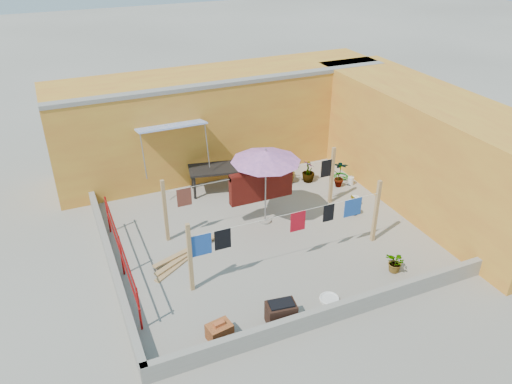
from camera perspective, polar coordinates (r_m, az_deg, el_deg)
ground at (r=13.63m, az=1.08°, el=-4.84°), size 80.00×80.00×0.00m
wall_back at (r=16.94m, az=-3.96°, el=8.31°), size 11.00×3.27×3.21m
wall_right at (r=15.50m, az=18.98°, el=4.66°), size 2.40×9.00×3.20m
parapet_front at (r=11.04m, az=9.03°, el=-13.40°), size 8.30×0.16×0.44m
parapet_left at (r=12.67m, az=-16.13°, el=-7.95°), size 0.16×7.30×0.44m
red_railing at (r=12.23m, az=-15.23°, el=-6.38°), size 0.05×4.20×1.10m
clothesline_rig at (r=13.56m, az=0.81°, el=0.19°), size 5.09×2.35×1.80m
patio_umbrella at (r=13.17m, az=1.13°, el=4.06°), size 1.89×1.89×2.27m
outdoor_table at (r=15.41m, az=-4.41°, el=2.55°), size 1.89×1.21×0.82m
brick_stack at (r=10.58m, az=-4.19°, el=-15.61°), size 0.55×0.44×0.43m
lumber_pile at (r=12.88m, az=-7.96°, el=-7.09°), size 2.06×1.32×0.13m
brazier at (r=10.82m, az=2.88°, el=-13.66°), size 0.67×0.49×0.56m
white_basin at (r=11.61m, az=8.37°, el=-11.98°), size 0.46×0.46×0.08m
water_jug_a at (r=15.13m, az=11.25°, el=-1.02°), size 0.22×0.22×0.35m
water_jug_b at (r=16.30m, az=10.77°, el=1.28°), size 0.20×0.20×0.31m
green_hose at (r=16.77m, az=9.69°, el=1.81°), size 0.49×0.49×0.07m
plant_back_a at (r=16.09m, az=3.75°, el=2.43°), size 0.72×0.63×0.80m
plant_back_b at (r=16.19m, az=6.01°, el=2.39°), size 0.50×0.50×0.74m
plant_right_a at (r=15.97m, az=9.56°, el=2.12°), size 0.59×0.56×0.93m
plant_right_b at (r=14.58m, az=11.25°, el=-1.43°), size 0.45×0.47×0.67m
plant_right_c at (r=12.61m, az=15.72°, el=-7.78°), size 0.51×0.56×0.54m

